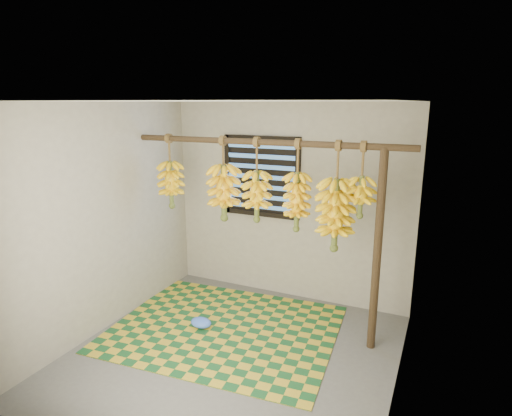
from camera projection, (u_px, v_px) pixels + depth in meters
The scene contains 16 objects.
floor at pixel (233, 355), 4.17m from camera, with size 3.00×3.00×0.01m, color #545454.
ceiling at pixel (229, 101), 3.59m from camera, with size 3.00×3.00×0.01m, color silver.
wall_back at pixel (288, 203), 5.21m from camera, with size 3.00×0.01×2.40m, color gray.
wall_left at pixel (104, 219), 4.48m from camera, with size 0.01×3.00×2.40m, color gray.
wall_right at pixel (405, 262), 3.27m from camera, with size 0.01×3.00×2.40m, color gray.
window at pixel (261, 177), 5.25m from camera, with size 1.00×0.04×1.00m.
hanging_pole at pixel (262, 142), 4.30m from camera, with size 0.06×0.06×3.00m, color #3B2D1B.
support_post at pixel (377, 253), 4.06m from camera, with size 0.08×0.08×2.00m, color #3B2D1B.
woven_mat at pixel (225, 328), 4.64m from camera, with size 2.35×1.88×0.01m, color #164C23.
plastic_bag at pixel (201, 323), 4.65m from camera, with size 0.25×0.18×0.10m, color #3F6CEC.
banana_bunch_a at pixel (171, 184), 4.89m from camera, with size 0.29×0.29×0.84m.
banana_bunch_b at pixel (224, 192), 4.62m from camera, with size 0.34×0.34×0.91m.
banana_bunch_c at pixel (257, 196), 4.46m from camera, with size 0.31×0.31×0.88m.
banana_bunch_d at pixel (297, 202), 4.29m from camera, with size 0.28×0.28×0.93m.
banana_bunch_e at pixel (335, 215), 4.15m from camera, with size 0.37×0.37×1.08m.
banana_bunch_f at pixel (361, 197), 4.01m from camera, with size 0.27×0.27×0.72m.
Camera 1 is at (1.74, -3.27, 2.39)m, focal length 30.00 mm.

